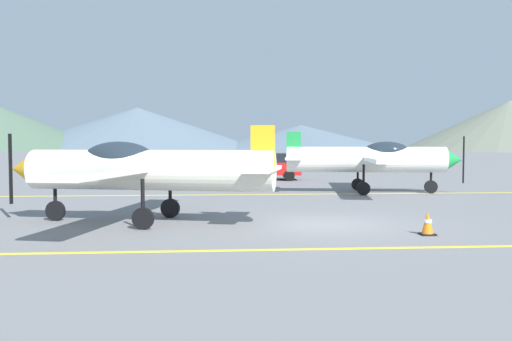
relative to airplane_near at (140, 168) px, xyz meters
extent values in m
plane|color=slate|center=(5.18, -0.69, -1.55)|extent=(400.00, 400.00, 0.00)
cube|color=yellow|center=(5.18, -4.24, -1.54)|extent=(80.00, 0.16, 0.01)
cube|color=yellow|center=(5.18, 8.13, -1.54)|extent=(80.00, 0.16, 0.01)
cylinder|color=silver|center=(0.30, -0.07, -0.04)|extent=(7.13, 2.80, 1.14)
cone|color=#F2A519|center=(-3.48, 0.86, -0.04)|extent=(0.94, 1.12, 0.97)
cube|color=black|center=(-3.89, 0.96, -0.04)|extent=(0.07, 0.13, 2.08)
ellipsoid|color=#1E2833|center=(-0.61, 0.15, 0.30)|extent=(2.24, 1.40, 0.93)
cube|color=silver|center=(-0.10, 0.03, 0.01)|extent=(3.29, 9.15, 0.17)
cube|color=silver|center=(3.43, -0.84, 0.01)|extent=(1.35, 2.80, 0.10)
cube|color=#F2A519|center=(3.43, -0.84, 0.58)|extent=(0.67, 0.28, 1.25)
cylinder|color=black|center=(-2.53, 0.62, -0.74)|extent=(0.10, 0.10, 1.04)
cylinder|color=black|center=(-2.53, 0.62, -1.26)|extent=(0.59, 0.26, 0.58)
cylinder|color=black|center=(0.77, 0.99, -0.74)|extent=(0.10, 0.10, 1.04)
cylinder|color=black|center=(0.77, 0.99, -1.26)|extent=(0.59, 0.26, 0.58)
cylinder|color=black|center=(0.23, -1.23, -0.74)|extent=(0.10, 0.10, 1.04)
cylinder|color=black|center=(0.23, -1.23, -1.26)|extent=(0.59, 0.26, 0.58)
cylinder|color=white|center=(8.92, 8.53, -0.04)|extent=(7.15, 2.20, 1.14)
cone|color=#1E8C3F|center=(12.77, 7.93, -0.04)|extent=(0.87, 1.07, 0.97)
cube|color=black|center=(13.18, 7.87, -0.04)|extent=(0.06, 0.13, 2.08)
ellipsoid|color=#1E2833|center=(9.84, 8.38, 0.30)|extent=(2.20, 1.24, 0.93)
cube|color=white|center=(9.33, 8.46, 0.01)|extent=(2.52, 9.21, 0.17)
cube|color=white|center=(5.74, 9.02, 0.01)|extent=(1.13, 2.78, 0.10)
cube|color=#1E8C3F|center=(5.74, 9.02, 0.58)|extent=(0.67, 0.22, 1.25)
cylinder|color=black|center=(11.79, 8.08, -0.74)|extent=(0.10, 0.10, 1.04)
cylinder|color=black|center=(11.79, 8.08, -1.26)|extent=(0.59, 0.21, 0.58)
cylinder|color=black|center=(8.54, 7.43, -0.74)|extent=(0.10, 0.10, 1.04)
cylinder|color=black|center=(8.54, 7.43, -1.26)|extent=(0.59, 0.21, 0.58)
cylinder|color=black|center=(8.89, 9.69, -0.74)|extent=(0.10, 0.10, 1.04)
cylinder|color=black|center=(8.89, 9.69, -1.26)|extent=(0.59, 0.21, 0.58)
cube|color=red|center=(5.22, 17.35, -0.85)|extent=(4.43, 2.14, 0.75)
cube|color=black|center=(5.37, 17.33, -0.20)|extent=(2.53, 1.77, 0.55)
cylinder|color=black|center=(3.87, 18.36, -1.23)|extent=(0.66, 0.27, 0.64)
cylinder|color=black|center=(3.73, 16.56, -1.23)|extent=(0.66, 0.27, 0.64)
cylinder|color=black|center=(6.70, 18.13, -1.23)|extent=(0.66, 0.27, 0.64)
cylinder|color=black|center=(6.56, 16.34, -1.23)|extent=(0.66, 0.27, 0.64)
cube|color=black|center=(7.35, -2.65, -1.53)|extent=(0.36, 0.36, 0.04)
cone|color=orange|center=(7.35, -2.65, -1.23)|extent=(0.29, 0.29, 0.55)
cylinder|color=white|center=(7.35, -2.65, -1.21)|extent=(0.20, 0.20, 0.08)
cone|color=slate|center=(-20.56, 154.48, 4.77)|extent=(76.30, 76.30, 12.65)
cone|color=slate|center=(28.83, 150.96, 2.14)|extent=(59.24, 59.24, 7.38)
cone|color=slate|center=(78.90, 122.31, 4.95)|extent=(55.75, 55.75, 13.01)
camera|label=1|loc=(2.05, -15.86, 0.76)|focal=38.86mm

